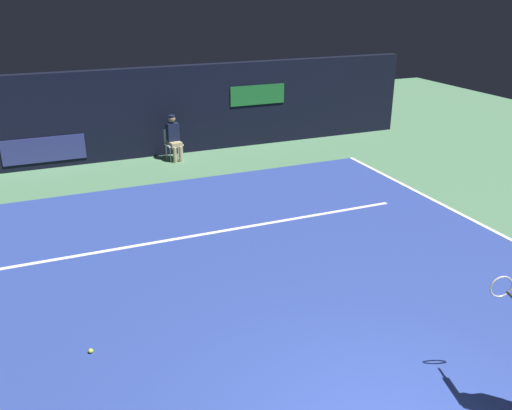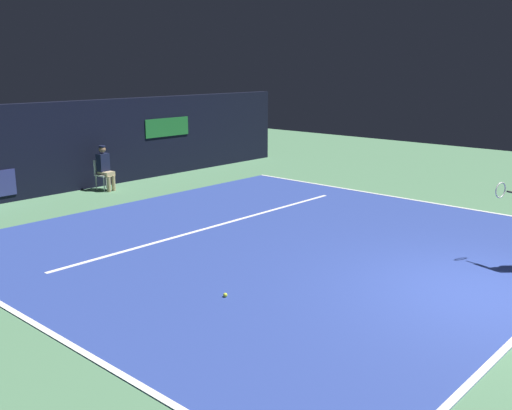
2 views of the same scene
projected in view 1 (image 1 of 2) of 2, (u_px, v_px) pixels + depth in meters
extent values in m
plane|color=#4C7A56|center=(248.00, 273.00, 9.78)|extent=(33.58, 33.58, 0.00)
cube|color=navy|center=(248.00, 273.00, 9.78)|extent=(10.91, 10.53, 0.01)
cube|color=white|center=(482.00, 225.00, 11.70)|extent=(0.10, 10.53, 0.01)
cube|color=white|center=(215.00, 232.00, 11.35)|extent=(8.51, 0.10, 0.01)
cube|color=black|center=(148.00, 113.00, 16.01)|extent=(17.08, 0.30, 2.60)
cube|color=navy|center=(44.00, 150.00, 15.09)|extent=(2.20, 0.04, 0.70)
cube|color=#1E6B2D|center=(258.00, 95.00, 16.98)|extent=(1.80, 0.04, 0.60)
torus|color=#B2B2B7|center=(501.00, 287.00, 6.72)|extent=(0.30, 0.10, 0.30)
cube|color=white|center=(174.00, 145.00, 15.90)|extent=(0.49, 0.45, 0.04)
cube|color=white|center=(171.00, 135.00, 15.97)|extent=(0.42, 0.08, 0.42)
cylinder|color=#B2B2B7|center=(171.00, 155.00, 15.76)|extent=(0.03, 0.03, 0.46)
cylinder|color=#B2B2B7|center=(183.00, 153.00, 15.94)|extent=(0.03, 0.03, 0.46)
cylinder|color=#B2B2B7|center=(166.00, 152.00, 16.04)|extent=(0.03, 0.03, 0.46)
cylinder|color=#B2B2B7|center=(178.00, 150.00, 16.21)|extent=(0.03, 0.03, 0.46)
cube|color=tan|center=(175.00, 144.00, 15.82)|extent=(0.37, 0.44, 0.14)
cylinder|color=tan|center=(175.00, 155.00, 15.74)|extent=(0.11, 0.11, 0.46)
cylinder|color=tan|center=(181.00, 154.00, 15.82)|extent=(0.11, 0.11, 0.46)
cube|color=#141933|center=(173.00, 132.00, 15.79)|extent=(0.37, 0.26, 0.52)
sphere|color=#8C6647|center=(172.00, 119.00, 15.65)|extent=(0.20, 0.20, 0.20)
cylinder|color=#141933|center=(172.00, 116.00, 15.61)|extent=(0.19, 0.19, 0.04)
sphere|color=#CCE033|center=(91.00, 351.00, 7.64)|extent=(0.07, 0.07, 0.07)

